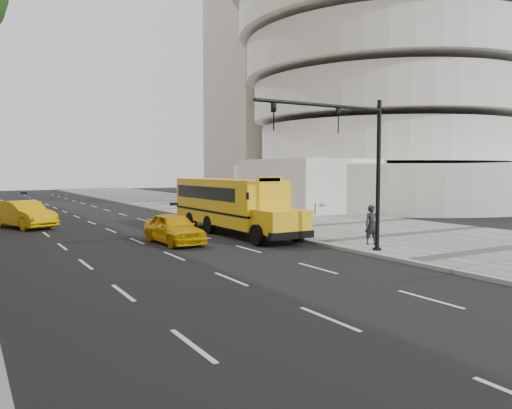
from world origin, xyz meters
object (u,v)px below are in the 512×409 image
traffic_signal (353,156)px  school_bus (230,201)px  taxi_far (24,214)px  pedestrian (372,225)px  taxi_near (174,228)px

traffic_signal → school_bus: bearing=94.2°
taxi_far → pedestrian: 20.78m
taxi_near → taxi_far: taxi_far is taller
school_bus → traffic_signal: 9.66m
school_bus → pedestrian: size_ratio=6.44×
school_bus → taxi_near: school_bus is taller
school_bus → traffic_signal: bearing=-85.8°
pedestrian → traffic_signal: 4.03m
taxi_near → pedestrian: size_ratio=2.41×
taxi_near → traffic_signal: size_ratio=0.67×
taxi_near → taxi_far: size_ratio=0.87×
school_bus → taxi_near: 4.90m
school_bus → taxi_far: size_ratio=2.32×
school_bus → taxi_far: bearing=139.0°
school_bus → taxi_near: size_ratio=2.68×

